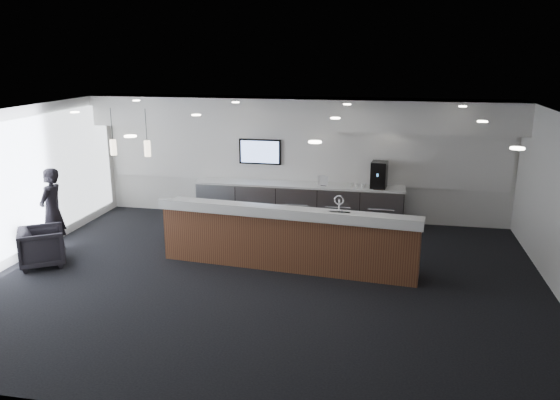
% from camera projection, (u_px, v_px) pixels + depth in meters
% --- Properties ---
extents(ground, '(10.00, 10.00, 0.00)m').
position_uv_depth(ground, '(265.00, 280.00, 9.95)').
color(ground, black).
rests_on(ground, ground).
extents(ceiling, '(10.00, 8.00, 0.02)m').
position_uv_depth(ceiling, '(264.00, 115.00, 9.16)').
color(ceiling, black).
rests_on(ceiling, back_wall).
extents(back_wall, '(10.00, 0.02, 3.00)m').
position_uv_depth(back_wall, '(301.00, 158.00, 13.34)').
color(back_wall, silver).
rests_on(back_wall, ground).
extents(left_wall, '(0.02, 8.00, 3.00)m').
position_uv_depth(left_wall, '(12.00, 187.00, 10.49)').
color(left_wall, silver).
rests_on(left_wall, ground).
extents(soffit_bulkhead, '(10.00, 0.90, 0.70)m').
position_uv_depth(soffit_bulkhead, '(298.00, 113.00, 12.61)').
color(soffit_bulkhead, white).
rests_on(soffit_bulkhead, back_wall).
extents(alcove_panel, '(9.80, 0.06, 1.40)m').
position_uv_depth(alcove_panel, '(301.00, 155.00, 13.28)').
color(alcove_panel, white).
rests_on(alcove_panel, back_wall).
extents(window_blinds_wall, '(0.04, 7.36, 2.55)m').
position_uv_depth(window_blinds_wall, '(13.00, 188.00, 10.48)').
color(window_blinds_wall, silver).
rests_on(window_blinds_wall, left_wall).
extents(back_credenza, '(5.06, 0.66, 0.95)m').
position_uv_depth(back_credenza, '(298.00, 203.00, 13.27)').
color(back_credenza, gray).
rests_on(back_credenza, ground).
extents(wall_tv, '(1.05, 0.08, 0.62)m').
position_uv_depth(wall_tv, '(260.00, 152.00, 13.40)').
color(wall_tv, black).
rests_on(wall_tv, back_wall).
extents(pendant_left, '(0.12, 0.12, 0.30)m').
position_uv_depth(pendant_left, '(153.00, 146.00, 10.56)').
color(pendant_left, beige).
rests_on(pendant_left, ceiling).
extents(pendant_right, '(0.12, 0.12, 0.30)m').
position_uv_depth(pendant_right, '(119.00, 145.00, 10.69)').
color(pendant_right, beige).
rests_on(pendant_right, ceiling).
extents(ceiling_can_lights, '(7.00, 5.00, 0.02)m').
position_uv_depth(ceiling_can_lights, '(264.00, 116.00, 9.17)').
color(ceiling_can_lights, silver).
rests_on(ceiling_can_lights, ceiling).
extents(service_counter, '(5.06, 1.30, 1.49)m').
position_uv_depth(service_counter, '(288.00, 238.00, 10.44)').
color(service_counter, '#522B1B').
rests_on(service_counter, ground).
extents(coffee_machine, '(0.40, 0.50, 0.62)m').
position_uv_depth(coffee_machine, '(379.00, 175.00, 12.68)').
color(coffee_machine, black).
rests_on(coffee_machine, back_credenza).
extents(info_sign_left, '(0.18, 0.07, 0.25)m').
position_uv_depth(info_sign_left, '(321.00, 180.00, 12.94)').
color(info_sign_left, silver).
rests_on(info_sign_left, back_credenza).
extents(info_sign_right, '(0.18, 0.06, 0.24)m').
position_uv_depth(info_sign_right, '(324.00, 181.00, 12.91)').
color(info_sign_right, silver).
rests_on(info_sign_right, back_credenza).
extents(armchair, '(1.14, 1.13, 0.75)m').
position_uv_depth(armchair, '(42.00, 247.00, 10.56)').
color(armchair, black).
rests_on(armchair, ground).
extents(lounge_guest, '(0.44, 0.65, 1.77)m').
position_uv_depth(lounge_guest, '(52.00, 211.00, 11.14)').
color(lounge_guest, black).
rests_on(lounge_guest, ground).
extents(cup_0, '(0.10, 0.10, 0.09)m').
position_uv_depth(cup_0, '(375.00, 186.00, 12.73)').
color(cup_0, white).
rests_on(cup_0, back_credenza).
extents(cup_1, '(0.14, 0.14, 0.09)m').
position_uv_depth(cup_1, '(369.00, 186.00, 12.75)').
color(cup_1, white).
rests_on(cup_1, back_credenza).
extents(cup_2, '(0.13, 0.13, 0.09)m').
position_uv_depth(cup_2, '(363.00, 185.00, 12.78)').
color(cup_2, white).
rests_on(cup_2, back_credenza).
extents(cup_3, '(0.13, 0.13, 0.09)m').
position_uv_depth(cup_3, '(357.00, 185.00, 12.81)').
color(cup_3, white).
rests_on(cup_3, back_credenza).
extents(cup_4, '(0.14, 0.14, 0.09)m').
position_uv_depth(cup_4, '(351.00, 185.00, 12.83)').
color(cup_4, white).
rests_on(cup_4, back_credenza).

